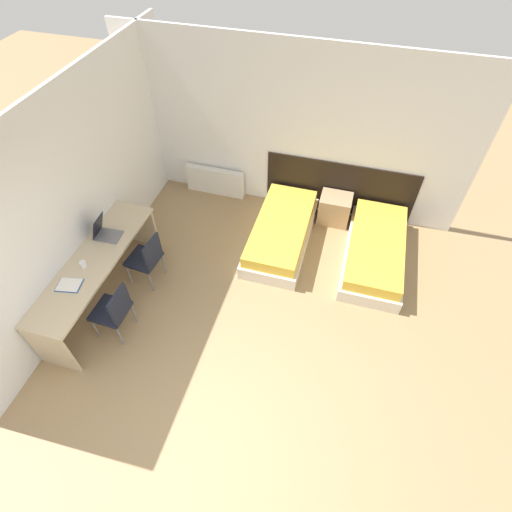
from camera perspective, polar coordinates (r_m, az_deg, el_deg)
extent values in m
plane|color=#9E7F56|center=(4.84, -8.22, -24.42)|extent=(20.00, 20.00, 0.00)
cube|color=white|center=(6.36, 4.93, 17.27)|extent=(5.48, 0.05, 2.70)
cube|color=white|center=(5.65, -23.58, 8.66)|extent=(0.05, 5.16, 2.70)
cube|color=black|center=(6.74, 11.75, 9.40)|extent=(2.40, 0.03, 0.96)
cube|color=beige|center=(6.32, 3.58, 2.85)|extent=(0.86, 1.86, 0.22)
cube|color=gold|center=(6.18, 3.67, 4.19)|extent=(0.78, 1.78, 0.19)
cube|color=beige|center=(6.29, 16.48, 0.17)|extent=(0.86, 1.86, 0.22)
cube|color=gold|center=(6.15, 16.88, 1.45)|extent=(0.78, 1.78, 0.19)
cube|color=tan|center=(6.71, 11.16, 6.63)|extent=(0.50, 0.40, 0.49)
cube|color=silver|center=(7.18, -5.84, 10.60)|extent=(1.04, 0.12, 0.50)
cube|color=#C6B28E|center=(5.52, -22.27, -0.65)|extent=(0.60, 2.26, 0.04)
cube|color=#C6B28E|center=(5.37, -27.16, -11.95)|extent=(0.54, 0.04, 0.73)
cube|color=#C6B28E|center=(6.38, -16.29, 4.27)|extent=(0.54, 0.04, 0.73)
cube|color=black|center=(5.78, -15.77, -0.39)|extent=(0.45, 0.45, 0.05)
cube|color=black|center=(5.53, -14.58, 0.62)|extent=(0.06, 0.37, 0.40)
cylinder|color=slate|center=(5.94, -17.63, -2.55)|extent=(0.02, 0.02, 0.40)
cylinder|color=slate|center=(6.11, -15.87, -0.19)|extent=(0.02, 0.02, 0.40)
cylinder|color=slate|center=(5.78, -14.76, -3.56)|extent=(0.02, 0.02, 0.40)
cylinder|color=slate|center=(5.95, -13.04, -1.10)|extent=(0.02, 0.02, 0.40)
cube|color=black|center=(5.34, -20.08, -7.37)|extent=(0.42, 0.42, 0.05)
cube|color=black|center=(5.08, -18.93, -6.53)|extent=(0.04, 0.37, 0.40)
cylinder|color=slate|center=(5.54, -21.94, -9.58)|extent=(0.02, 0.02, 0.40)
cylinder|color=slate|center=(5.67, -20.09, -6.80)|extent=(0.02, 0.02, 0.40)
cylinder|color=slate|center=(5.37, -18.83, -10.73)|extent=(0.02, 0.02, 0.40)
cylinder|color=slate|center=(5.51, -17.02, -7.82)|extent=(0.02, 0.02, 0.40)
cube|color=slate|center=(5.73, -20.29, 2.72)|extent=(0.34, 0.27, 0.02)
cube|color=black|center=(5.68, -21.67, 4.02)|extent=(0.13, 0.26, 0.31)
cube|color=#1E4793|center=(5.33, -25.11, -3.79)|extent=(0.32, 0.26, 0.01)
cube|color=white|center=(5.32, -25.14, -3.73)|extent=(0.30, 0.25, 0.01)
cylinder|color=white|center=(5.43, -23.46, -1.11)|extent=(0.08, 0.08, 0.09)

